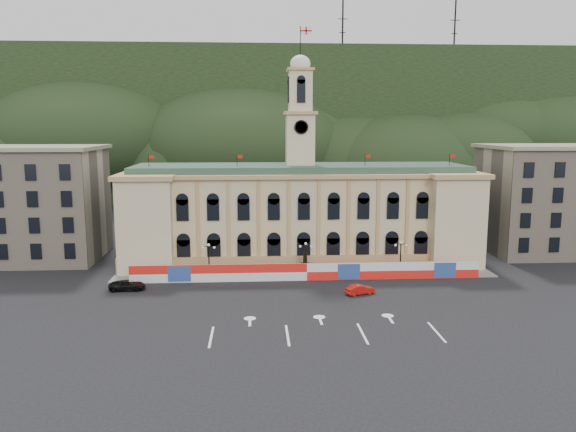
{
  "coord_description": "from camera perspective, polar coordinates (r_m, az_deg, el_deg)",
  "views": [
    {
      "loc": [
        -7.29,
        -62.23,
        21.86
      ],
      "look_at": [
        -2.52,
        18.0,
        8.86
      ],
      "focal_mm": 35.0,
      "sensor_mm": 36.0,
      "label": 1
    }
  ],
  "objects": [
    {
      "name": "city_hall",
      "position": [
        91.24,
        1.22,
        0.35
      ],
      "size": [
        56.2,
        17.6,
        37.1
      ],
      "color": "#CABC91",
      "rests_on": "ground"
    },
    {
      "name": "side_building_right",
      "position": [
        106.61,
        24.79,
        1.59
      ],
      "size": [
        21.0,
        17.0,
        18.6
      ],
      "color": "tan",
      "rests_on": "ground"
    },
    {
      "name": "hoarding_fence",
      "position": [
        80.34,
        1.97,
        -5.69
      ],
      "size": [
        50.0,
        0.44,
        2.5
      ],
      "color": "red",
      "rests_on": "ground"
    },
    {
      "name": "pavement",
      "position": [
        83.21,
        1.75,
        -5.99
      ],
      "size": [
        56.0,
        5.5,
        0.16
      ],
      "primitive_type": "cube",
      "color": "slate",
      "rests_on": "ground"
    },
    {
      "name": "statue",
      "position": [
        83.17,
        1.74,
        -5.21
      ],
      "size": [
        1.4,
        1.4,
        3.72
      ],
      "color": "#595651",
      "rests_on": "ground"
    },
    {
      "name": "red_sedan",
      "position": [
        74.62,
        7.32,
        -7.41
      ],
      "size": [
        3.84,
        4.78,
        1.29
      ],
      "primitive_type": "imported",
      "rotation": [
        0.0,
        0.0,
        1.91
      ],
      "color": "#AC110C",
      "rests_on": "ground"
    },
    {
      "name": "side_building_left",
      "position": [
        100.56,
        -24.18,
        1.22
      ],
      "size": [
        21.0,
        17.0,
        18.6
      ],
      "color": "tan",
      "rests_on": "ground"
    },
    {
      "name": "lamp_right",
      "position": [
        84.16,
        11.37,
        -3.9
      ],
      "size": [
        1.96,
        0.44,
        5.15
      ],
      "color": "black",
      "rests_on": "ground"
    },
    {
      "name": "lane_markings",
      "position": [
        61.69,
        3.68,
        -11.58
      ],
      "size": [
        26.0,
        10.0,
        0.02
      ],
      "primitive_type": null,
      "color": "white",
      "rests_on": "ground"
    },
    {
      "name": "lamp_center",
      "position": [
        81.75,
        1.81,
        -4.11
      ],
      "size": [
        1.96,
        0.44,
        5.15
      ],
      "color": "black",
      "rests_on": "ground"
    },
    {
      "name": "black_suv",
      "position": [
        78.79,
        -15.99,
        -6.78
      ],
      "size": [
        2.46,
        4.93,
        1.34
      ],
      "primitive_type": "imported",
      "rotation": [
        0.0,
        0.0,
        1.6
      ],
      "color": "black",
      "rests_on": "ground"
    },
    {
      "name": "ground",
      "position": [
        66.36,
        3.15,
        -10.06
      ],
      "size": [
        260.0,
        260.0,
        0.0
      ],
      "primitive_type": "plane",
      "color": "black",
      "rests_on": "ground"
    },
    {
      "name": "lamp_left",
      "position": [
        81.7,
        -8.04,
        -4.2
      ],
      "size": [
        1.96,
        0.44,
        5.15
      ],
      "color": "black",
      "rests_on": "ground"
    },
    {
      "name": "hill_ridge",
      "position": [
        184.38,
        -1.14,
        8.44
      ],
      "size": [
        230.0,
        80.0,
        64.0
      ],
      "color": "black",
      "rests_on": "ground"
    }
  ]
}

